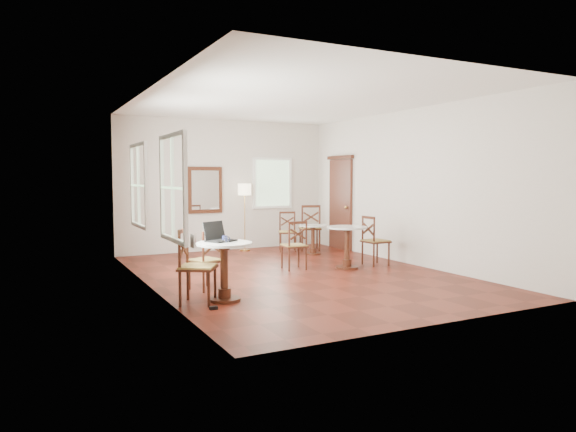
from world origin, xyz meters
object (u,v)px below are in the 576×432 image
object	(u,v)px
chair_near_a	(206,260)
mouse	(224,241)
water_glass	(226,241)
power_adapter	(213,308)
cafe_table_back	(313,236)
chair_mid_b	(375,241)
chair_back_b	(288,232)
chair_back_a	(310,228)
cafe_table_near	(224,265)
laptop	(218,236)
navy_mug	(225,239)
floor_lamp	(245,194)
cafe_table_mid	(347,243)
chair_mid_a	(295,245)
chair_near_b	(196,266)

from	to	relation	value
chair_near_a	mouse	size ratio (longest dim) A/B	8.19
chair_near_a	water_glass	xyz separation A→B (m)	(-0.06, -1.02, 0.41)
water_glass	power_adapter	bearing A→B (deg)	-145.56
cafe_table_back	chair_mid_b	world-z (taller)	chair_mid_b
chair_back_b	water_glass	xyz separation A→B (m)	(-3.03, -4.16, 0.41)
chair_back_a	power_adapter	size ratio (longest dim) A/B	10.25
cafe_table_near	laptop	xyz separation A→B (m)	(-0.02, 0.17, 0.37)
chair_near_a	laptop	bearing A→B (deg)	66.60
chair_mid_b	mouse	xyz separation A→B (m)	(-3.59, -1.46, 0.35)
navy_mug	mouse	bearing A→B (deg)	-160.83
chair_back_a	floor_lamp	bearing A→B (deg)	-3.33
cafe_table_mid	floor_lamp	distance (m)	3.27
power_adapter	cafe_table_back	bearing A→B (deg)	45.62
chair_mid_b	cafe_table_back	bearing A→B (deg)	9.85
chair_mid_a	chair_back_a	xyz separation A→B (m)	(1.50, 2.08, 0.08)
laptop	chair_mid_b	bearing A→B (deg)	-6.03
chair_near_a	chair_mid_b	size ratio (longest dim) A/B	0.95
mouse	power_adapter	world-z (taller)	mouse
power_adapter	laptop	bearing A→B (deg)	64.13
chair_mid_a	chair_mid_b	size ratio (longest dim) A/B	0.94
laptop	chair_back_a	bearing A→B (deg)	20.37
navy_mug	laptop	bearing A→B (deg)	103.00
chair_near_b	floor_lamp	xyz separation A→B (m)	(2.52, 4.42, 0.80)
cafe_table_back	chair_back_a	world-z (taller)	chair_back_a
chair_back_a	mouse	size ratio (longest dim) A/B	9.62
cafe_table_near	chair_mid_a	distance (m)	2.64
cafe_table_mid	chair_mid_b	world-z (taller)	chair_mid_b
cafe_table_near	floor_lamp	bearing A→B (deg)	64.39
water_glass	navy_mug	bearing A→B (deg)	73.19
chair_mid_a	chair_back_a	distance (m)	2.56
chair_mid_b	cafe_table_mid	bearing A→B (deg)	94.51
chair_back_a	laptop	xyz separation A→B (m)	(-3.51, -3.63, 0.35)
cafe_table_mid	chair_back_a	world-z (taller)	chair_back_a
chair_near_b	chair_mid_b	world-z (taller)	chair_near_b
chair_mid_a	water_glass	size ratio (longest dim) A/B	9.04
floor_lamp	water_glass	bearing A→B (deg)	-115.08
chair_near_b	power_adapter	size ratio (longest dim) A/B	9.79
mouse	power_adapter	distance (m)	0.94
cafe_table_mid	chair_back_b	distance (m)	2.56
chair_back_b	navy_mug	xyz separation A→B (m)	(-2.97, -3.94, 0.40)
floor_lamp	water_glass	world-z (taller)	floor_lamp
chair_near_a	floor_lamp	distance (m)	4.30
cafe_table_mid	navy_mug	distance (m)	3.23
chair_mid_a	cafe_table_back	bearing A→B (deg)	-126.04
mouse	navy_mug	bearing A→B (deg)	26.68
chair_back_b	floor_lamp	distance (m)	1.31
chair_near_a	power_adapter	bearing A→B (deg)	55.30
cafe_table_near	chair_mid_b	world-z (taller)	chair_mid_b
chair_back_a	chair_mid_b	bearing A→B (deg)	114.39
chair_back_a	mouse	distance (m)	5.17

